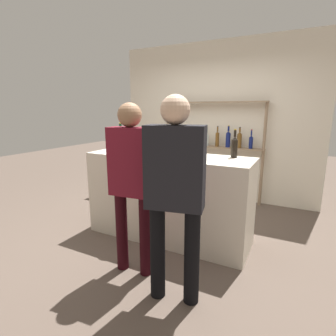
% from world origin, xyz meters
% --- Properties ---
extents(ground_plane, '(16.00, 16.00, 0.00)m').
position_xyz_m(ground_plane, '(0.00, 0.00, 0.00)').
color(ground_plane, brown).
extents(bar_counter, '(2.06, 0.65, 1.08)m').
position_xyz_m(bar_counter, '(0.00, 0.00, 0.54)').
color(bar_counter, beige).
rests_on(bar_counter, ground_plane).
extents(back_wall, '(3.66, 0.12, 2.80)m').
position_xyz_m(back_wall, '(0.00, 1.92, 1.40)').
color(back_wall, beige).
rests_on(back_wall, ground_plane).
extents(back_shelf, '(1.83, 0.18, 1.76)m').
position_xyz_m(back_shelf, '(0.00, 1.74, 1.15)').
color(back_shelf, '#897056').
rests_on(back_shelf, ground_plane).
extents(counter_bottle_0, '(0.09, 0.09, 0.37)m').
position_xyz_m(counter_bottle_0, '(-0.81, 0.14, 1.22)').
color(counter_bottle_0, black).
rests_on(counter_bottle_0, bar_counter).
extents(counter_bottle_1, '(0.07, 0.07, 0.33)m').
position_xyz_m(counter_bottle_1, '(-0.10, 0.15, 1.21)').
color(counter_bottle_1, black).
rests_on(counter_bottle_1, bar_counter).
extents(counter_bottle_2, '(0.07, 0.07, 0.37)m').
position_xyz_m(counter_bottle_2, '(-0.59, -0.04, 1.23)').
color(counter_bottle_2, '#0F1956').
rests_on(counter_bottle_2, bar_counter).
extents(counter_bottle_3, '(0.07, 0.07, 0.33)m').
position_xyz_m(counter_bottle_3, '(0.76, 0.20, 1.21)').
color(counter_bottle_3, black).
rests_on(counter_bottle_3, bar_counter).
extents(wine_glass, '(0.08, 0.08, 0.15)m').
position_xyz_m(wine_glass, '(0.09, -0.22, 1.20)').
color(wine_glass, silver).
rests_on(wine_glass, bar_counter).
extents(ice_bucket, '(0.22, 0.22, 0.19)m').
position_xyz_m(ice_bucket, '(-0.30, -0.15, 1.18)').
color(ice_bucket, '#846647').
rests_on(ice_bucket, bar_counter).
extents(cork_jar, '(0.13, 0.13, 0.15)m').
position_xyz_m(cork_jar, '(0.09, -0.01, 1.16)').
color(cork_jar, silver).
rests_on(cork_jar, bar_counter).
extents(customer_right, '(0.50, 0.30, 1.74)m').
position_xyz_m(customer_right, '(0.57, -1.00, 1.02)').
color(customer_right, black).
rests_on(customer_right, ground_plane).
extents(customer_center, '(0.43, 0.22, 1.69)m').
position_xyz_m(customer_center, '(0.03, -0.82, 1.00)').
color(customer_center, black).
rests_on(customer_center, ground_plane).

